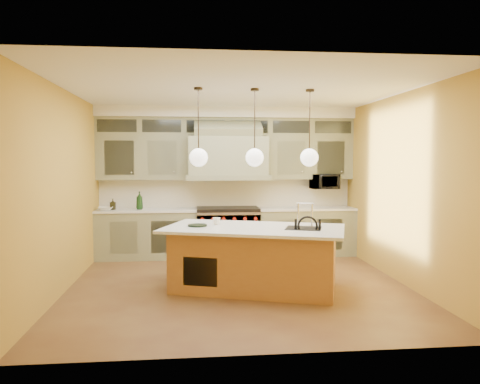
{
  "coord_description": "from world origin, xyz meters",
  "views": [
    {
      "loc": [
        -0.67,
        -6.87,
        1.89
      ],
      "look_at": [
        0.1,
        0.7,
        1.36
      ],
      "focal_mm": 35.0,
      "sensor_mm": 36.0,
      "label": 1
    }
  ],
  "objects": [
    {
      "name": "wall_back",
      "position": [
        0.0,
        2.5,
        1.45
      ],
      "size": [
        5.0,
        0.0,
        5.0
      ],
      "primitive_type": "plane",
      "rotation": [
        1.57,
        0.0,
        0.0
      ],
      "color": "#BA9133",
      "rests_on": "ground"
    },
    {
      "name": "counter_stool",
      "position": [
        0.87,
        -0.7,
        0.63
      ],
      "size": [
        0.48,
        0.48,
        1.11
      ],
      "rotation": [
        0.0,
        0.0,
        -0.26
      ],
      "color": "black",
      "rests_on": "floor"
    },
    {
      "name": "wall_left",
      "position": [
        -2.5,
        0.0,
        1.45
      ],
      "size": [
        0.0,
        5.0,
        5.0
      ],
      "primitive_type": "plane",
      "rotation": [
        1.57,
        0.0,
        1.57
      ],
      "color": "#BA9133",
      "rests_on": "ground"
    },
    {
      "name": "range",
      "position": [
        0.0,
        2.14,
        0.49
      ],
      "size": [
        1.2,
        0.74,
        0.96
      ],
      "color": "silver",
      "rests_on": "floor"
    },
    {
      "name": "pendant_right",
      "position": [
        1.01,
        -0.21,
        1.95
      ],
      "size": [
        0.26,
        0.26,
        1.11
      ],
      "color": "#2D2319",
      "rests_on": "ceiling"
    },
    {
      "name": "wall_front",
      "position": [
        0.0,
        -2.5,
        1.45
      ],
      "size": [
        5.0,
        0.0,
        5.0
      ],
      "primitive_type": "plane",
      "rotation": [
        -1.57,
        0.0,
        0.0
      ],
      "color": "#BA9133",
      "rests_on": "ground"
    },
    {
      "name": "pendant_left",
      "position": [
        -0.59,
        -0.21,
        1.95
      ],
      "size": [
        0.26,
        0.26,
        1.11
      ],
      "color": "#2D2319",
      "rests_on": "ceiling"
    },
    {
      "name": "oil_bottle_a",
      "position": [
        -1.69,
        2.15,
        1.11
      ],
      "size": [
        0.14,
        0.14,
        0.34
      ],
      "primitive_type": "imported",
      "rotation": [
        0.0,
        0.0,
        -0.07
      ],
      "color": "#143415",
      "rests_on": "back_cabinetry"
    },
    {
      "name": "back_cabinetry",
      "position": [
        0.0,
        2.23,
        1.43
      ],
      "size": [
        5.0,
        0.77,
        2.9
      ],
      "color": "gray",
      "rests_on": "floor"
    },
    {
      "name": "pendant_center",
      "position": [
        0.21,
        -0.21,
        1.95
      ],
      "size": [
        0.26,
        0.26,
        1.11
      ],
      "color": "#2D2319",
      "rests_on": "ceiling"
    },
    {
      "name": "wall_right",
      "position": [
        2.5,
        0.0,
        1.45
      ],
      "size": [
        0.0,
        5.0,
        5.0
      ],
      "primitive_type": "plane",
      "rotation": [
        1.57,
        0.0,
        -1.57
      ],
      "color": "#BA9133",
      "rests_on": "ground"
    },
    {
      "name": "cup",
      "position": [
        -0.32,
        0.05,
        0.97
      ],
      "size": [
        0.13,
        0.13,
        0.11
      ],
      "primitive_type": "imported",
      "rotation": [
        0.0,
        0.0,
        0.13
      ],
      "color": "white",
      "rests_on": "kitchen_island"
    },
    {
      "name": "ceiling",
      "position": [
        0.0,
        0.0,
        2.9
      ],
      "size": [
        5.0,
        5.0,
        0.0
      ],
      "primitive_type": "plane",
      "rotation": [
        3.14,
        0.0,
        0.0
      ],
      "color": "white",
      "rests_on": "wall_back"
    },
    {
      "name": "floor",
      "position": [
        0.0,
        0.0,
        0.0
      ],
      "size": [
        5.0,
        5.0,
        0.0
      ],
      "primitive_type": "plane",
      "color": "#55321D",
      "rests_on": "ground"
    },
    {
      "name": "fruit_bowl",
      "position": [
        -2.3,
        2.03,
        0.97
      ],
      "size": [
        0.3,
        0.3,
        0.07
      ],
      "primitive_type": "imported",
      "rotation": [
        0.0,
        0.0,
        0.1
      ],
      "color": "white",
      "rests_on": "back_cabinetry"
    },
    {
      "name": "oil_bottle_b",
      "position": [
        -2.18,
        2.15,
        1.05
      ],
      "size": [
        0.1,
        0.1,
        0.21
      ],
      "primitive_type": "imported",
      "rotation": [
        0.0,
        0.0,
        -0.09
      ],
      "color": "black",
      "rests_on": "back_cabinetry"
    },
    {
      "name": "kitchen_island",
      "position": [
        0.22,
        -0.22,
        0.47
      ],
      "size": [
        2.83,
        2.08,
        1.35
      ],
      "rotation": [
        0.0,
        0.0,
        -0.33
      ],
      "color": "#A16739",
      "rests_on": "floor"
    },
    {
      "name": "microwave",
      "position": [
        1.95,
        2.25,
        1.45
      ],
      "size": [
        0.54,
        0.37,
        0.3
      ],
      "primitive_type": "imported",
      "color": "black",
      "rests_on": "back_cabinetry"
    }
  ]
}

